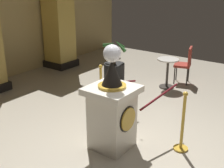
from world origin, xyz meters
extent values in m
plane|color=#B2A893|center=(0.00, 0.00, 0.00)|extent=(11.65, 11.65, 0.00)
cube|color=silver|center=(-0.20, 0.44, 0.47)|extent=(0.59, 0.59, 0.95)
cube|color=silver|center=(-0.20, 0.44, 1.00)|extent=(0.74, 0.74, 0.10)
cylinder|color=gold|center=(-0.20, 0.14, 0.59)|extent=(0.37, 0.03, 0.37)
cylinder|color=black|center=(-0.20, 0.15, 0.59)|extent=(0.42, 0.01, 0.42)
cylinder|color=gold|center=(-0.20, 0.44, 1.07)|extent=(0.44, 0.44, 0.04)
cone|color=black|center=(-0.20, 0.44, 1.29)|extent=(0.32, 0.32, 0.40)
cylinder|color=gold|center=(-0.20, 0.44, 1.48)|extent=(0.03, 0.03, 0.07)
sphere|color=silver|center=(-0.20, 0.44, 1.59)|extent=(0.27, 0.27, 0.27)
cylinder|color=gold|center=(0.39, -0.52, 0.01)|extent=(0.24, 0.24, 0.03)
cylinder|color=gold|center=(0.39, -0.52, 0.47)|extent=(0.05, 0.05, 0.93)
sphere|color=gold|center=(0.39, -0.52, 0.97)|extent=(0.08, 0.08, 0.08)
cylinder|color=gold|center=(0.70, 1.38, 0.01)|extent=(0.24, 0.24, 0.03)
cylinder|color=gold|center=(0.70, 1.38, 0.48)|extent=(0.05, 0.05, 0.96)
sphere|color=gold|center=(0.70, 1.38, 1.00)|extent=(0.08, 0.08, 0.08)
cylinder|color=#591419|center=(0.47, -0.04, 0.79)|extent=(0.96, 0.20, 0.22)
cylinder|color=#591419|center=(0.62, 0.91, 0.79)|extent=(0.96, 0.20, 0.22)
sphere|color=#591419|center=(0.54, 0.43, 0.70)|extent=(0.04, 0.04, 0.04)
cube|color=black|center=(2.60, 4.45, 0.10)|extent=(0.79, 0.79, 0.20)
cube|color=gold|center=(2.60, 4.45, 1.69)|extent=(0.69, 0.69, 3.38)
cylinder|color=black|center=(2.50, 2.35, 0.23)|extent=(0.55, 0.55, 0.47)
cylinder|color=brown|center=(2.50, 2.35, 0.64)|extent=(0.08, 0.08, 0.35)
cone|color=#2D662D|center=(2.69, 2.31, 0.96)|extent=(0.37, 0.16, 0.32)
cone|color=#2D662D|center=(2.52, 2.54, 0.96)|extent=(0.13, 0.39, 0.23)
cone|color=#2D662D|center=(2.32, 2.33, 0.96)|extent=(0.40, 0.15, 0.23)
cone|color=#2D662D|center=(2.51, 2.16, 0.96)|extent=(0.11, 0.36, 0.31)
cylinder|color=#332D28|center=(2.84, 0.96, 0.01)|extent=(0.37, 0.37, 0.03)
cylinder|color=#332D28|center=(2.84, 0.96, 0.36)|extent=(0.06, 0.06, 0.73)
cylinder|color=silver|center=(2.84, 0.96, 0.73)|extent=(0.53, 0.53, 0.03)
cylinder|color=black|center=(3.50, 1.01, 0.23)|extent=(0.03, 0.03, 0.45)
cylinder|color=black|center=(3.19, 0.92, 0.23)|extent=(0.03, 0.03, 0.45)
cylinder|color=black|center=(3.59, 0.70, 0.23)|extent=(0.03, 0.03, 0.45)
cylinder|color=black|center=(3.28, 0.61, 0.23)|extent=(0.03, 0.03, 0.45)
cube|color=maroon|center=(3.39, 0.81, 0.48)|extent=(0.49, 0.49, 0.06)
cube|color=maroon|center=(3.44, 0.65, 0.73)|extent=(0.40, 0.16, 0.45)
camera|label=1|loc=(-3.67, -2.10, 2.69)|focal=47.86mm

